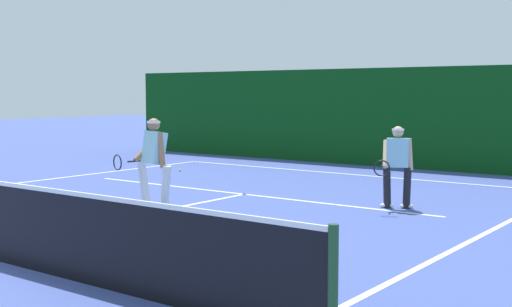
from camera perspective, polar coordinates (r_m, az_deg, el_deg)
name	(u,v)px	position (r m, az deg, el deg)	size (l,w,h in m)	color
court_line_baseline_far	(347,174)	(17.91, 7.67, -1.72)	(10.76, 0.10, 0.01)	white
court_line_service	(244,194)	(14.24, -1.01, -3.45)	(8.77, 0.10, 0.01)	white
court_line_centre	(133,216)	(11.95, -10.32, -5.21)	(0.10, 6.40, 0.01)	white
player_near	(154,159)	(12.43, -8.65, -0.49)	(1.06, 0.90, 1.68)	silver
player_far	(397,164)	(12.70, 11.83, -0.85)	(0.64, 0.91, 1.52)	black
tennis_ball	(180,170)	(18.48, -6.44, -1.40)	(0.07, 0.07, 0.07)	#D1E033
back_fence_windscreen	(385,117)	(19.77, 10.85, 3.01)	(19.43, 0.12, 2.85)	#0A3D12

